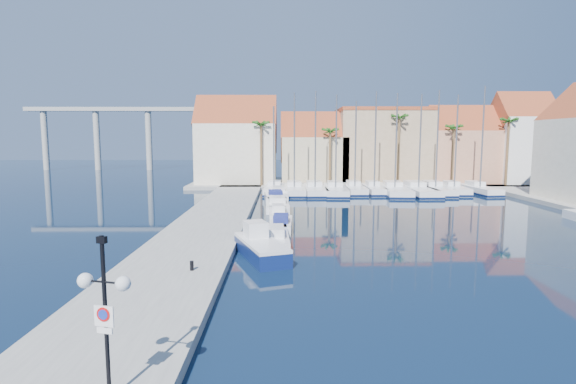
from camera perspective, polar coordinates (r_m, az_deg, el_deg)
ground at (r=24.71m, az=6.23°, el=-10.59°), size 260.00×260.00×0.00m
quay_west at (r=38.07m, az=-9.91°, el=-4.05°), size 6.00×77.00×0.50m
shore_north at (r=72.91m, az=9.50°, el=1.15°), size 54.00×16.00×0.50m
lamp_post at (r=12.75m, az=-22.30°, el=-11.84°), size 1.48×0.67×4.44m
bollard at (r=24.34m, az=-12.12°, el=-9.13°), size 0.20×0.20×0.50m
fishing_boat at (r=28.23m, az=-3.54°, el=-6.89°), size 3.85×6.25×2.08m
motorboat_west_0 at (r=31.40m, az=-1.96°, el=-5.81°), size 2.39×6.88×1.40m
motorboat_west_1 at (r=36.07m, az=-0.87°, el=-4.14°), size 1.84×5.19×1.40m
motorboat_west_2 at (r=41.30m, az=-1.26°, el=-2.73°), size 1.81×5.15×1.40m
motorboat_west_3 at (r=46.95m, az=-1.40°, el=-1.57°), size 2.59×7.31×1.40m
motorboat_west_4 at (r=52.42m, az=-1.65°, el=-0.68°), size 2.77×6.75×1.40m
motorboat_west_5 at (r=56.67m, az=-1.28°, el=-0.11°), size 2.59×7.07×1.40m
sailboat_0 at (r=60.58m, az=-1.76°, el=0.41°), size 2.81×9.39×11.53m
sailboat_1 at (r=59.91m, az=0.79°, el=0.34°), size 2.77×10.39×13.20m
sailboat_2 at (r=59.98m, az=3.40°, el=0.34°), size 2.97×10.56×13.42m
sailboat_3 at (r=59.87m, az=6.01°, el=0.29°), size 3.35×10.92×12.93m
sailboat_4 at (r=61.29m, az=8.40°, el=0.43°), size 2.38×8.96×12.23m
sailboat_5 at (r=61.46m, az=10.80°, el=0.43°), size 2.24×8.43×13.42m
sailboat_6 at (r=61.30m, az=13.30°, el=0.29°), size 3.95×11.96×13.12m
sailboat_7 at (r=62.07m, az=16.05°, el=0.28°), size 3.27×11.99×13.02m
sailboat_8 at (r=63.32m, az=18.05°, el=0.36°), size 2.87×10.52×13.62m
sailboat_9 at (r=64.29m, az=20.21°, el=0.39°), size 2.76×8.78×13.03m
sailboat_10 at (r=65.24m, az=22.97°, el=0.37°), size 3.07×9.09×14.11m
building_0 at (r=70.76m, az=-6.49°, el=6.12°), size 12.30×9.00×13.50m
building_1 at (r=70.60m, az=3.30°, el=5.15°), size 10.30×8.00×11.00m
building_2 at (r=73.16m, az=11.92°, el=5.83°), size 14.20×10.20×11.50m
building_3 at (r=75.75m, az=21.01°, el=5.25°), size 10.30×8.00×12.00m
building_4 at (r=78.61m, az=27.45°, el=5.79°), size 8.30×8.00×14.00m
palm_0 at (r=65.49m, az=-3.44°, el=8.33°), size 2.60×2.60×10.15m
palm_1 at (r=65.77m, az=5.37°, el=7.48°), size 2.60×2.60×9.15m
palm_2 at (r=67.60m, az=13.95°, el=8.89°), size 2.60×2.60×11.15m
palm_3 at (r=70.00m, az=20.32°, el=7.44°), size 2.60×2.60×9.65m
palm_4 at (r=73.25m, az=26.26°, el=7.85°), size 2.60×2.60×10.65m
viaduct at (r=111.46m, az=-19.84°, el=7.93°), size 48.00×2.20×14.45m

